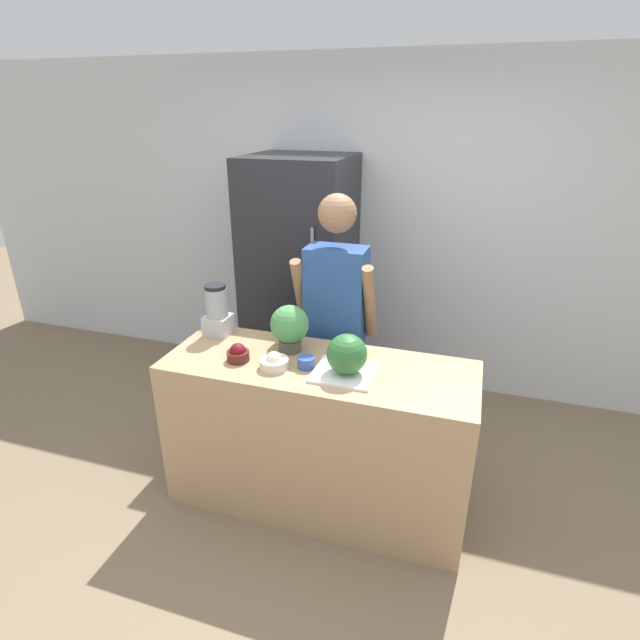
# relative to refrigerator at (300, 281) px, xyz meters

# --- Properties ---
(ground_plane) EXTENTS (14.00, 14.00, 0.00)m
(ground_plane) POSITION_rel_refrigerator_xyz_m (0.54, -1.54, -0.95)
(ground_plane) COLOR #7F6B51
(wall_back) EXTENTS (8.00, 0.06, 2.60)m
(wall_back) POSITION_rel_refrigerator_xyz_m (0.54, 0.42, 0.35)
(wall_back) COLOR silver
(wall_back) RESTS_ON ground_plane
(counter_island) EXTENTS (1.71, 0.63, 0.92)m
(counter_island) POSITION_rel_refrigerator_xyz_m (0.54, -1.23, -0.49)
(counter_island) COLOR tan
(counter_island) RESTS_ON ground_plane
(refrigerator) EXTENTS (0.76, 0.76, 1.90)m
(refrigerator) POSITION_rel_refrigerator_xyz_m (0.00, 0.00, 0.00)
(refrigerator) COLOR #232328
(refrigerator) RESTS_ON ground_plane
(person) EXTENTS (0.51, 0.27, 1.76)m
(person) POSITION_rel_refrigerator_xyz_m (0.50, -0.72, -0.03)
(person) COLOR #4C608C
(person) RESTS_ON ground_plane
(cutting_board) EXTENTS (0.32, 0.30, 0.01)m
(cutting_board) POSITION_rel_refrigerator_xyz_m (0.71, -1.29, -0.02)
(cutting_board) COLOR white
(cutting_board) RESTS_ON counter_island
(watermelon) EXTENTS (0.21, 0.21, 0.21)m
(watermelon) POSITION_rel_refrigerator_xyz_m (0.72, -1.29, 0.09)
(watermelon) COLOR #2D6B33
(watermelon) RESTS_ON cutting_board
(bowl_cherries) EXTENTS (0.12, 0.12, 0.10)m
(bowl_cherries) POSITION_rel_refrigerator_xyz_m (0.11, -1.32, 0.02)
(bowl_cherries) COLOR #511E19
(bowl_cherries) RESTS_ON counter_island
(bowl_cream) EXTENTS (0.16, 0.16, 0.09)m
(bowl_cream) POSITION_rel_refrigerator_xyz_m (0.33, -1.33, 0.01)
(bowl_cream) COLOR beige
(bowl_cream) RESTS_ON counter_island
(bowl_small_blue) EXTENTS (0.09, 0.09, 0.06)m
(bowl_small_blue) POSITION_rel_refrigerator_xyz_m (0.49, -1.28, 0.00)
(bowl_small_blue) COLOR #334C9E
(bowl_small_blue) RESTS_ON counter_island
(blender) EXTENTS (0.15, 0.15, 0.32)m
(blender) POSITION_rel_refrigerator_xyz_m (-0.16, -1.04, 0.12)
(blender) COLOR #B7B7BC
(blender) RESTS_ON counter_island
(potted_plant) EXTENTS (0.22, 0.22, 0.27)m
(potted_plant) POSITION_rel_refrigerator_xyz_m (0.34, -1.11, 0.12)
(potted_plant) COLOR #514C47
(potted_plant) RESTS_ON counter_island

